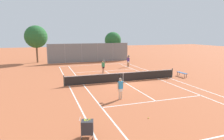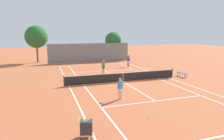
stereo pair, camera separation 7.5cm
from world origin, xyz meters
The scene contains 16 objects.
ground_plane centered at (0.00, 0.00, 0.00)m, with size 120.00×120.00×0.00m, color #B25B38.
court_line_markings centered at (0.00, 0.00, 0.00)m, with size 11.10×23.90×0.01m.
tennis_net centered at (0.00, 0.00, 0.51)m, with size 12.00×0.10×1.07m.
ball_cart centered at (-5.85, -9.91, 0.53)m, with size 0.73×0.63×0.96m.
player_near_side centered at (-2.31, -5.14, 0.93)m, with size 0.57×0.81×1.77m.
player_far_left centered at (-0.65, 4.97, 0.93)m, with size 0.47×0.87×1.77m.
player_far_right centered at (4.26, 8.49, 0.93)m, with size 0.57×0.81×1.77m.
loose_tennis_ball_0 centered at (-2.03, -8.94, 0.03)m, with size 0.07×0.07×0.07m, color #D1DB33.
loose_tennis_ball_1 centered at (-1.32, 4.23, 0.03)m, with size 0.07×0.07×0.07m, color #D1DB33.
loose_tennis_ball_2 centered at (0.04, -3.35, 0.03)m, with size 0.07×0.07×0.07m, color #D1DB33.
loose_tennis_ball_3 centered at (-1.96, 6.36, 0.03)m, with size 0.07×0.07×0.07m, color #D1DB33.
loose_tennis_ball_4 centered at (4.09, 3.02, 0.03)m, with size 0.07×0.07×0.07m, color #D1DB33.
courtside_bench centered at (7.34, 0.08, 0.41)m, with size 0.36×1.50×0.47m.
back_fence centered at (0.00, 15.38, 1.63)m, with size 14.19×0.08×3.26m.
tree_behind_left centered at (-8.63, 17.78, 4.28)m, with size 3.76×3.76×6.26m.
tree_behind_right centered at (4.91, 17.29, 3.57)m, with size 3.09×3.09×5.21m.
Camera 2 is at (-7.52, -18.62, 4.86)m, focal length 32.00 mm.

